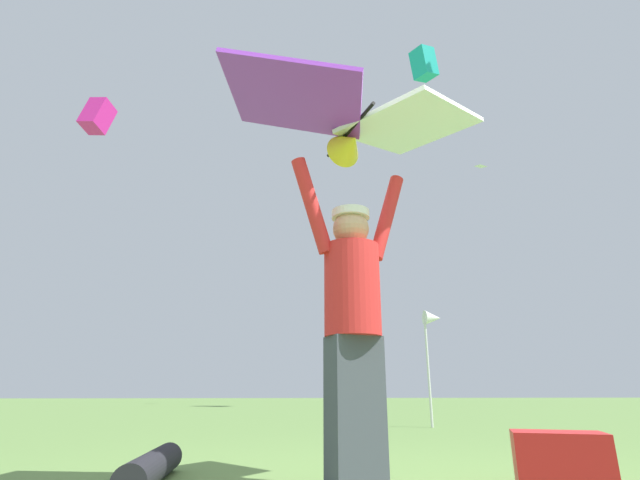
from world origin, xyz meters
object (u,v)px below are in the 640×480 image
(distant_kite_magenta_high_right, at_px, (97,116))
(spare_kite_bag, at_px, (152,468))
(kite_flyer_person, at_px, (353,317))
(cooler_box, at_px, (561,461))
(distant_kite_black_low_right, at_px, (325,127))
(distant_kite_white_far_center, at_px, (481,166))
(marker_flag, at_px, (432,325))
(held_stunt_kite, at_px, (354,120))
(distant_kite_teal_low_left, at_px, (424,64))

(distant_kite_magenta_high_right, distance_m, spare_kite_bag, 17.21)
(kite_flyer_person, relative_size, cooler_box, 4.01)
(kite_flyer_person, relative_size, distant_kite_black_low_right, 2.38)
(distant_kite_white_far_center, relative_size, marker_flag, 0.38)
(spare_kite_bag, height_order, marker_flag, marker_flag)
(kite_flyer_person, bearing_deg, held_stunt_kite, -76.88)
(distant_kite_white_far_center, relative_size, distant_kite_teal_low_left, 0.46)
(distant_kite_teal_low_left, relative_size, spare_kite_bag, 1.48)
(distant_kite_black_low_right, distance_m, cooler_box, 24.38)
(held_stunt_kite, bearing_deg, kite_flyer_person, 103.12)
(distant_kite_teal_low_left, bearing_deg, distant_kite_magenta_high_right, -177.84)
(held_stunt_kite, bearing_deg, distant_kite_white_far_center, 57.97)
(kite_flyer_person, xyz_separation_m, distant_kite_teal_low_left, (6.69, 13.72, 13.72))
(held_stunt_kite, relative_size, distant_kite_magenta_high_right, 1.32)
(distant_kite_white_far_center, bearing_deg, marker_flag, -123.83)
(distant_kite_white_far_center, xyz_separation_m, spare_kite_bag, (-12.46, -17.61, -12.01))
(cooler_box, bearing_deg, distant_kite_teal_low_left, 94.56)
(held_stunt_kite, height_order, distant_kite_magenta_high_right, distant_kite_magenta_high_right)
(spare_kite_bag, bearing_deg, distant_kite_magenta_high_right, 112.63)
(held_stunt_kite, relative_size, distant_kite_black_low_right, 2.31)
(distant_kite_magenta_high_right, xyz_separation_m, marker_flag, (8.92, -8.47, -8.67))
(kite_flyer_person, bearing_deg, distant_kite_white_far_center, 57.82)
(spare_kite_bag, relative_size, marker_flag, 0.57)
(kite_flyer_person, height_order, spare_kite_bag, kite_flyer_person)
(held_stunt_kite, bearing_deg, distant_kite_magenta_high_right, 116.02)
(distant_kite_magenta_high_right, height_order, marker_flag, distant_kite_magenta_high_right)
(kite_flyer_person, height_order, distant_kite_black_low_right, distant_kite_black_low_right)
(distant_kite_white_far_center, distance_m, marker_flag, 19.11)
(kite_flyer_person, bearing_deg, distant_kite_magenta_high_right, 116.09)
(distant_kite_teal_low_left, xyz_separation_m, distant_kite_black_low_right, (-3.58, 5.69, -0.08))
(distant_kite_white_far_center, height_order, marker_flag, distant_kite_white_far_center)
(held_stunt_kite, xyz_separation_m, marker_flag, (2.43, 4.83, -0.65))
(held_stunt_kite, relative_size, marker_flag, 1.02)
(distant_kite_white_far_center, bearing_deg, distant_kite_magenta_high_right, -164.95)
(distant_kite_teal_low_left, distance_m, distant_kite_magenta_high_right, 13.89)
(cooler_box, bearing_deg, distant_kite_black_low_right, 110.63)
(distant_kite_white_far_center, bearing_deg, spare_kite_bag, -125.29)
(distant_kite_black_low_right, bearing_deg, distant_kite_magenta_high_right, -147.17)
(distant_kite_white_far_center, distance_m, distant_kite_black_low_right, 8.70)
(kite_flyer_person, height_order, marker_flag, kite_flyer_person)
(kite_flyer_person, distance_m, distant_kite_magenta_high_right, 17.43)
(distant_kite_magenta_high_right, bearing_deg, distant_kite_teal_low_left, 2.16)
(distant_kite_black_low_right, relative_size, spare_kite_bag, 0.78)
(distant_kite_black_low_right, height_order, marker_flag, distant_kite_black_low_right)
(marker_flag, bearing_deg, cooler_box, -105.12)
(distant_kite_white_far_center, distance_m, cooler_box, 24.01)
(held_stunt_kite, height_order, marker_flag, held_stunt_kite)
(held_stunt_kite, distance_m, distant_kite_teal_low_left, 19.72)
(distant_kite_teal_low_left, bearing_deg, held_stunt_kite, -115.80)
(held_stunt_kite, height_order, distant_kite_white_far_center, distant_kite_white_far_center)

